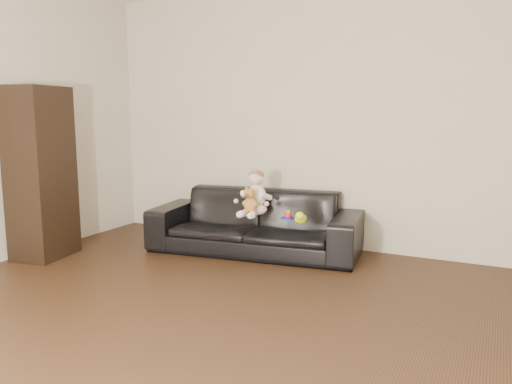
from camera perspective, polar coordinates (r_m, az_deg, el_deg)
The scene contains 10 objects.
floor at distance 2.85m, azimuth -10.37°, elevation -19.20°, with size 5.50×5.50×0.00m, color #362113.
wall_back at distance 4.99m, azimuth 8.52°, elevation 8.43°, with size 5.00×5.00×0.00m, color beige.
sofa at distance 4.86m, azimuth -0.12°, elevation -3.44°, with size 2.02×0.79×0.59m, color black.
cabinet at distance 5.02m, azimuth -23.36°, elevation 1.98°, with size 0.40×0.54×1.58m, color black.
shelf_item at distance 4.98m, azimuth -23.47°, elevation 6.04°, with size 0.18×0.25×0.28m, color silver.
baby at distance 4.69m, azimuth -0.06°, elevation -0.40°, with size 0.29×0.36×0.43m.
teddy_bear at distance 4.57m, azimuth -0.68°, elevation -0.99°, with size 0.14×0.14×0.23m.
toy_green at distance 4.37m, azimuth 5.13°, elevation -3.05°, with size 0.11×0.13×0.09m, color #C4DD1A.
toy_rattle at distance 4.55m, azimuth 3.68°, elevation -2.66°, with size 0.07×0.07×0.07m, color red.
toy_blue_disc at distance 4.55m, azimuth 3.56°, elevation -3.02°, with size 0.11×0.11×0.02m, color #1B2FDD.
Camera 1 is at (1.53, -2.00, 1.34)m, focal length 35.00 mm.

